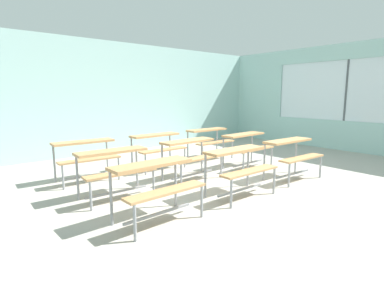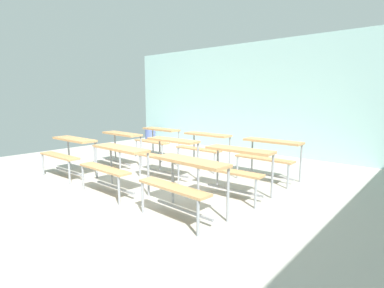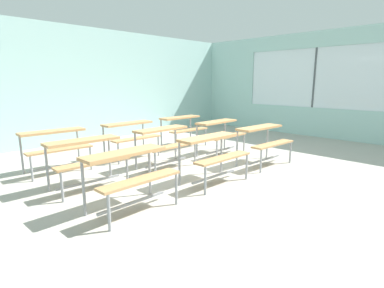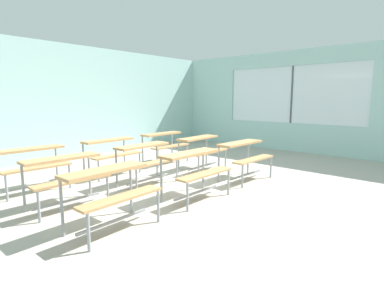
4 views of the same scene
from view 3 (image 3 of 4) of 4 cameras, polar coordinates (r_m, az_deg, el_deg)
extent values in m
cube|color=#ADA89E|center=(5.29, 4.05, -6.11)|extent=(10.00, 9.00, 0.05)
cube|color=#A8D1CC|center=(8.68, -19.16, 10.52)|extent=(10.00, 0.12, 3.00)
cube|color=#A8D1CC|center=(9.47, 24.49, 3.63)|extent=(0.12, 9.00, 0.85)
cube|color=#A8D1CC|center=(9.47, 25.76, 17.83)|extent=(0.12, 9.00, 0.45)
cube|color=#A8D1CC|center=(11.15, 7.47, 12.23)|extent=(0.12, 1.90, 1.70)
cube|color=white|center=(9.59, 22.32, 11.55)|extent=(0.02, 4.20, 1.70)
cube|color=#4C5156|center=(9.59, 22.32, 11.55)|extent=(0.06, 0.05, 1.70)
cube|color=tan|center=(3.85, -12.75, -1.69)|extent=(1.11, 0.35, 0.04)
cube|color=tan|center=(3.67, -9.75, -6.77)|extent=(1.11, 0.25, 0.03)
cylinder|color=gray|center=(3.83, -19.96, -7.81)|extent=(0.04, 0.04, 0.72)
cylinder|color=gray|center=(4.33, -8.07, -4.93)|extent=(0.04, 0.04, 0.72)
cylinder|color=gray|center=(3.43, -15.55, -12.39)|extent=(0.04, 0.04, 0.44)
cylinder|color=gray|center=(3.98, -3.02, -8.48)|extent=(0.04, 0.04, 0.44)
cube|color=gray|center=(3.93, -11.18, -10.86)|extent=(1.00, 0.06, 0.03)
cube|color=tan|center=(4.81, 3.12, 1.25)|extent=(1.10, 0.33, 0.04)
cube|color=tan|center=(4.66, 5.97, -2.66)|extent=(1.10, 0.23, 0.03)
cylinder|color=gray|center=(4.64, -2.41, -3.69)|extent=(0.04, 0.04, 0.72)
cylinder|color=gray|center=(5.34, 5.61, -1.67)|extent=(0.04, 0.04, 0.72)
cylinder|color=gray|center=(4.31, 2.54, -6.88)|extent=(0.04, 0.04, 0.44)
cylinder|color=gray|center=(5.05, 10.36, -4.24)|extent=(0.04, 0.04, 0.44)
cube|color=gray|center=(4.87, 4.25, -6.16)|extent=(1.00, 0.04, 0.03)
cube|color=tan|center=(5.99, 12.75, 3.08)|extent=(1.11, 0.37, 0.04)
cube|color=tan|center=(5.86, 15.17, -0.01)|extent=(1.11, 0.27, 0.03)
cylinder|color=gray|center=(5.74, 8.56, -0.78)|extent=(0.04, 0.04, 0.72)
cylinder|color=gray|center=(6.54, 14.13, 0.52)|extent=(0.04, 0.04, 0.72)
cylinder|color=gray|center=(5.46, 12.99, -3.14)|extent=(0.04, 0.04, 0.44)
cylinder|color=gray|center=(6.29, 18.23, -1.47)|extent=(0.04, 0.04, 0.44)
cube|color=gray|center=(6.04, 13.56, -2.91)|extent=(1.00, 0.08, 0.03)
cube|color=tan|center=(4.83, -20.12, 0.58)|extent=(1.11, 0.35, 0.04)
cube|color=tan|center=(4.60, -18.29, -3.40)|extent=(1.11, 0.25, 0.03)
cylinder|color=gray|center=(4.87, -25.88, -4.15)|extent=(0.04, 0.04, 0.72)
cylinder|color=gray|center=(5.23, -15.42, -2.33)|extent=(0.04, 0.04, 0.72)
cylinder|color=gray|center=(4.41, -23.54, -7.45)|extent=(0.04, 0.04, 0.44)
cylinder|color=gray|center=(4.80, -12.24, -5.16)|extent=(0.04, 0.04, 0.44)
cube|color=gray|center=(4.85, -18.94, -6.85)|extent=(1.00, 0.06, 0.03)
cube|color=tan|center=(5.67, -5.92, 2.83)|extent=(1.11, 0.36, 0.04)
cube|color=tan|center=(5.49, -3.67, -0.41)|extent=(1.11, 0.26, 0.03)
cylinder|color=gray|center=(5.54, -10.70, -1.32)|extent=(0.04, 0.04, 0.72)
cylinder|color=gray|center=(6.17, -3.18, 0.20)|extent=(0.04, 0.04, 0.72)
cylinder|color=gray|center=(5.16, -7.02, -3.80)|extent=(0.04, 0.04, 0.44)
cylinder|color=gray|center=(5.82, 0.57, -1.90)|extent=(0.04, 0.04, 0.44)
cube|color=gray|center=(5.70, -4.86, -3.49)|extent=(1.00, 0.06, 0.03)
cube|color=tan|center=(6.68, 4.71, 4.21)|extent=(1.11, 0.36, 0.04)
cube|color=tan|center=(6.53, 6.87, 1.51)|extent=(1.11, 0.26, 0.03)
cylinder|color=gray|center=(6.45, 0.93, 0.73)|extent=(0.04, 0.04, 0.72)
cylinder|color=gray|center=(7.21, 6.26, 1.85)|extent=(0.04, 0.04, 0.72)
cylinder|color=gray|center=(6.13, 4.74, -1.22)|extent=(0.04, 0.04, 0.44)
cylinder|color=gray|center=(6.93, 9.87, 0.16)|extent=(0.04, 0.04, 0.44)
cube|color=gray|center=(6.71, 5.56, -1.16)|extent=(1.00, 0.07, 0.03)
cube|color=tan|center=(5.93, -25.07, 2.16)|extent=(1.11, 0.36, 0.04)
cube|color=tan|center=(5.68, -23.84, -0.99)|extent=(1.11, 0.26, 0.03)
cylinder|color=gray|center=(6.00, -29.72, -1.69)|extent=(0.04, 0.04, 0.72)
cylinder|color=gray|center=(6.28, -20.86, -0.35)|extent=(0.04, 0.04, 0.72)
cylinder|color=gray|center=(5.51, -28.25, -4.13)|extent=(0.04, 0.04, 0.44)
cylinder|color=gray|center=(5.82, -18.72, -2.54)|extent=(0.04, 0.04, 0.44)
cube|color=gray|center=(5.92, -24.14, -3.91)|extent=(1.00, 0.07, 0.03)
cube|color=tan|center=(6.55, -12.19, 3.83)|extent=(1.10, 0.33, 0.04)
cube|color=tan|center=(6.33, -10.50, 1.06)|extent=(1.10, 0.23, 0.03)
cylinder|color=gray|center=(6.48, -16.44, 0.29)|extent=(0.04, 0.04, 0.72)
cylinder|color=gray|center=(7.00, -9.27, 1.46)|extent=(0.04, 0.04, 0.72)
cylinder|color=gray|center=(6.04, -13.83, -1.74)|extent=(0.04, 0.04, 0.44)
cylinder|color=gray|center=(6.60, -6.42, -0.34)|extent=(0.04, 0.04, 0.44)
cube|color=gray|center=(6.55, -11.29, -1.66)|extent=(1.00, 0.04, 0.03)
cube|color=tan|center=(7.49, -2.28, 5.06)|extent=(1.10, 0.32, 0.04)
cube|color=tan|center=(7.30, -0.56, 2.67)|extent=(1.10, 0.22, 0.03)
cylinder|color=gray|center=(7.32, -5.88, 2.01)|extent=(0.04, 0.04, 0.72)
cylinder|color=gray|center=(7.98, -0.30, 2.88)|extent=(0.04, 0.04, 0.72)
cylinder|color=gray|center=(6.94, -3.00, 0.32)|extent=(0.04, 0.04, 0.44)
cylinder|color=gray|center=(7.63, 2.61, 1.38)|extent=(0.04, 0.04, 0.44)
cube|color=gray|center=(7.49, -1.52, 0.25)|extent=(1.00, 0.03, 0.03)
camera|label=2|loc=(7.50, 43.49, 8.27)|focal=28.07mm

